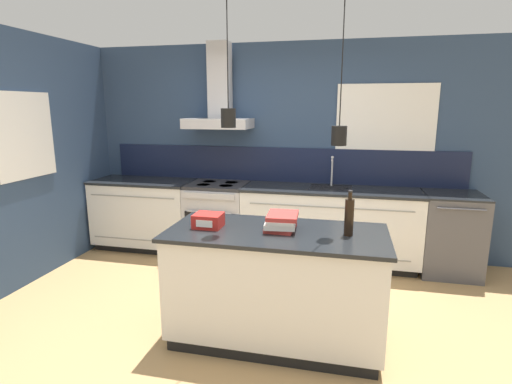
% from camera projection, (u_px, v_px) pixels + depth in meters
% --- Properties ---
extents(ground_plane, '(16.00, 16.00, 0.00)m').
position_uv_depth(ground_plane, '(238.00, 330.00, 3.36)').
color(ground_plane, tan).
rests_on(ground_plane, ground).
extents(wall_back, '(5.60, 2.19, 2.60)m').
position_uv_depth(wall_back, '(276.00, 146.00, 4.99)').
color(wall_back, navy).
rests_on(wall_back, ground_plane).
extents(wall_left, '(0.08, 3.80, 2.60)m').
position_uv_depth(wall_left, '(36.00, 158.00, 4.28)').
color(wall_left, navy).
rests_on(wall_left, ground_plane).
extents(counter_run_left, '(1.30, 0.64, 0.91)m').
position_uv_depth(counter_run_left, '(146.00, 214.00, 5.25)').
color(counter_run_left, black).
rests_on(counter_run_left, ground_plane).
extents(counter_run_sink, '(2.05, 0.64, 1.27)m').
position_uv_depth(counter_run_sink, '(329.00, 225.00, 4.73)').
color(counter_run_sink, black).
rests_on(counter_run_sink, ground_plane).
extents(oven_range, '(0.72, 0.66, 0.91)m').
position_uv_depth(oven_range, '(218.00, 219.00, 5.03)').
color(oven_range, '#B5B5BA').
rests_on(oven_range, ground_plane).
extents(dishwasher, '(0.62, 0.65, 0.91)m').
position_uv_depth(dishwasher, '(450.00, 234.00, 4.44)').
color(dishwasher, '#4C4C51').
rests_on(dishwasher, ground_plane).
extents(kitchen_island, '(1.68, 0.79, 0.91)m').
position_uv_depth(kitchen_island, '(276.00, 285.00, 3.15)').
color(kitchen_island, black).
rests_on(kitchen_island, ground_plane).
extents(bottle_on_island, '(0.07, 0.07, 0.34)m').
position_uv_depth(bottle_on_island, '(349.00, 216.00, 2.92)').
color(bottle_on_island, black).
rests_on(bottle_on_island, kitchen_island).
extents(book_stack, '(0.27, 0.32, 0.13)m').
position_uv_depth(book_stack, '(281.00, 222.00, 3.07)').
color(book_stack, '#B2332D').
rests_on(book_stack, kitchen_island).
extents(red_supply_box, '(0.22, 0.19, 0.11)m').
position_uv_depth(red_supply_box, '(208.00, 220.00, 3.14)').
color(red_supply_box, red).
rests_on(red_supply_box, kitchen_island).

